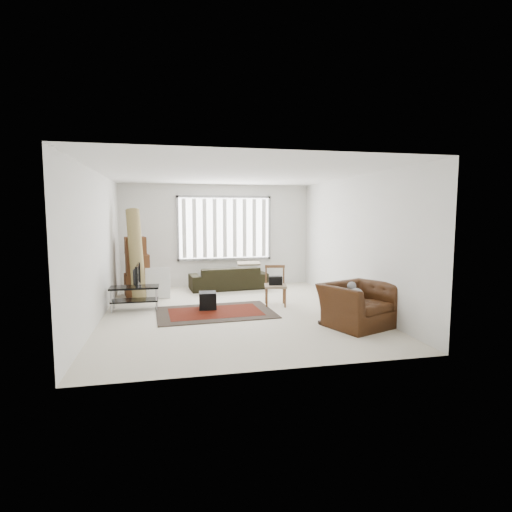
{
  "coord_description": "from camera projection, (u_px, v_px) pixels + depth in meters",
  "views": [
    {
      "loc": [
        -1.2,
        -7.64,
        1.95
      ],
      "look_at": [
        0.54,
        0.53,
        1.05
      ],
      "focal_mm": 28.0,
      "sensor_mm": 36.0,
      "label": 1
    }
  ],
  "objects": [
    {
      "name": "rolled_rug",
      "position": [
        136.0,
        254.0,
        9.06
      ],
      "size": [
        0.52,
        0.92,
        2.07
      ],
      "primitive_type": "cylinder",
      "rotation": [
        -0.28,
        0.0,
        0.25
      ],
      "color": "olive",
      "rests_on": "ground"
    },
    {
      "name": "persian_rug",
      "position": [
        215.0,
        312.0,
        7.83
      ],
      "size": [
        2.34,
        1.63,
        0.02
      ],
      "color": "black",
      "rests_on": "ground"
    },
    {
      "name": "moving_boxes",
      "position": [
        137.0,
        268.0,
        9.46
      ],
      "size": [
        0.65,
        0.61,
        1.39
      ],
      "color": "#57321B",
      "rests_on": "ground"
    },
    {
      "name": "tv",
      "position": [
        134.0,
        275.0,
        8.01
      ],
      "size": [
        0.1,
        0.78,
        0.45
      ],
      "primitive_type": "imported",
      "rotation": [
        0.0,
        0.0,
        1.57
      ],
      "color": "black",
      "rests_on": "tv_stand"
    },
    {
      "name": "side_chair",
      "position": [
        275.0,
        284.0,
        8.43
      ],
      "size": [
        0.53,
        0.53,
        0.84
      ],
      "rotation": [
        0.0,
        0.0,
        -0.19
      ],
      "color": "#887359",
      "rests_on": "ground"
    },
    {
      "name": "white_flatpack",
      "position": [
        158.0,
        283.0,
        9.14
      ],
      "size": [
        0.55,
        0.16,
        0.7
      ],
      "primitive_type": "cube",
      "rotation": [
        -0.11,
        0.0,
        -0.02
      ],
      "color": "silver",
      "rests_on": "ground"
    },
    {
      "name": "room",
      "position": [
        232.0,
        222.0,
        8.2
      ],
      "size": [
        6.0,
        6.02,
        2.71
      ],
      "color": "beige",
      "rests_on": "ground"
    },
    {
      "name": "sofa",
      "position": [
        228.0,
        274.0,
        10.28
      ],
      "size": [
        2.04,
        1.04,
        0.75
      ],
      "primitive_type": "imported",
      "rotation": [
        0.0,
        0.0,
        3.24
      ],
      "color": "black",
      "rests_on": "ground"
    },
    {
      "name": "tv_stand",
      "position": [
        135.0,
        293.0,
        8.05
      ],
      "size": [
        0.96,
        0.43,
        0.48
      ],
      "color": "black",
      "rests_on": "ground"
    },
    {
      "name": "subwoofer",
      "position": [
        208.0,
        300.0,
        8.07
      ],
      "size": [
        0.36,
        0.36,
        0.34
      ],
      "primitive_type": "cube",
      "rotation": [
        0.0,
        0.0,
        -0.06
      ],
      "color": "black",
      "rests_on": "persian_rug"
    },
    {
      "name": "armchair",
      "position": [
        358.0,
        302.0,
        6.89
      ],
      "size": [
        1.42,
        1.34,
        0.84
      ],
      "rotation": [
        0.0,
        0.0,
        0.37
      ],
      "color": "#371C0B",
      "rests_on": "ground"
    }
  ]
}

